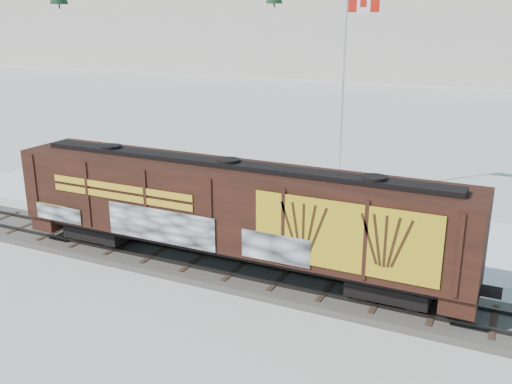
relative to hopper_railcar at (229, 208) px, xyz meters
The scene contains 9 objects.
ground 3.35m from the hopper_railcar, behind, with size 500.00×500.00×0.00m, color white.
rail_track 3.23m from the hopper_railcar, behind, with size 50.00×3.40×0.43m.
parking_strip 8.22m from the hopper_railcar, 102.47° to the left, with size 40.00×8.00×0.03m, color white.
hillside 140.28m from the hopper_railcar, 90.70° to the left, with size 360.00×110.00×93.00m.
hopper_railcar is the anchor object (origin of this frame).
flagpole 12.94m from the hopper_railcar, 86.73° to the left, with size 2.30×0.90×11.81m.
car_silver 7.21m from the hopper_railcar, 113.50° to the left, with size 1.70×4.22×1.44m, color #BABDC2.
car_white 9.15m from the hopper_railcar, 62.55° to the left, with size 1.62×4.64×1.53m, color silver.
car_dark 8.39m from the hopper_railcar, 67.66° to the left, with size 2.07×5.10×1.48m, color black.
Camera 1 is at (12.18, -19.34, 10.36)m, focal length 40.00 mm.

